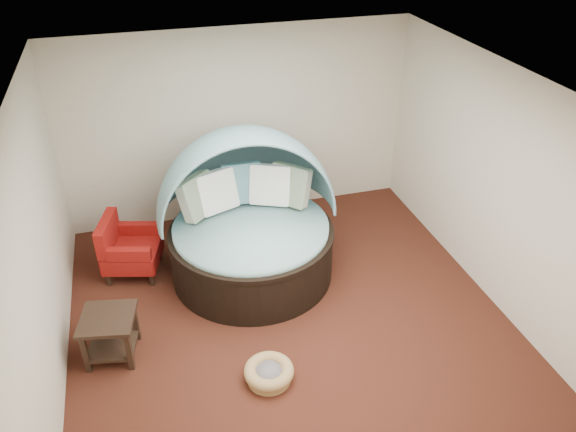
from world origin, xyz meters
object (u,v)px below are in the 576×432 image
object	(u,v)px
red_armchair	(128,248)
side_table	(110,331)
pet_basket	(269,373)
canopy_daybed	(249,211)

from	to	relation	value
red_armchair	side_table	world-z (taller)	red_armchair
red_armchair	pet_basket	bearing A→B (deg)	-44.84
pet_basket	red_armchair	size ratio (longest dim) A/B	0.76
red_armchair	side_table	distance (m)	1.50
pet_basket	red_armchair	distance (m)	2.64
red_armchair	canopy_daybed	bearing A→B (deg)	2.86
pet_basket	red_armchair	bearing A→B (deg)	119.41
canopy_daybed	side_table	xyz separation A→B (m)	(-1.79, -1.12, -0.54)
red_armchair	side_table	xyz separation A→B (m)	(-0.25, -1.47, -0.02)
canopy_daybed	pet_basket	xyz separation A→B (m)	(-0.25, -1.93, -0.79)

